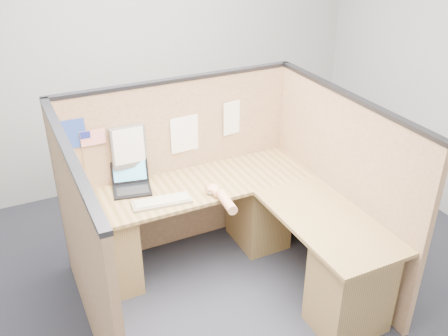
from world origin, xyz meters
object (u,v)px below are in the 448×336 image
l_desk (237,239)px  keyboard (162,202)px  laptop (130,182)px  mouse (213,191)px

l_desk → keyboard: 0.67m
laptop → mouse: laptop is taller
laptop → keyboard: laptop is taller
laptop → mouse: (0.56, -0.36, -0.03)m
l_desk → mouse: bearing=117.5°
l_desk → keyboard: (-0.52, 0.25, 0.35)m
l_desk → mouse: 0.43m
laptop → mouse: 0.67m
laptop → mouse: bearing=-21.4°
l_desk → laptop: 0.96m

